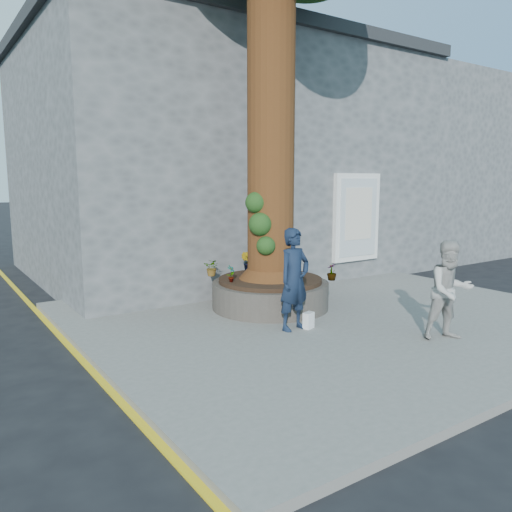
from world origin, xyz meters
TOP-DOWN VIEW (x-y plane):
  - ground at (0.00, 0.00)m, footprint 120.00×120.00m
  - pavement at (1.50, 1.00)m, footprint 9.00×8.00m
  - yellow_line at (-3.05, 1.00)m, footprint 0.10×30.00m
  - stone_shop at (2.50, 7.20)m, footprint 10.30×8.30m
  - neighbour_shop at (10.50, 7.20)m, footprint 6.00×8.00m
  - planter at (0.80, 2.00)m, footprint 2.30×2.30m
  - man at (0.28, 0.59)m, footprint 0.68×0.49m
  - woman at (1.99, -1.21)m, footprint 0.94×0.85m
  - shopping_bag at (0.52, 0.48)m, footprint 0.23×0.18m
  - plant_a at (-0.05, 2.10)m, footprint 0.20×0.17m
  - plant_b at (0.80, 2.85)m, footprint 0.31×0.31m
  - plant_c at (1.65, 1.15)m, footprint 0.21×0.21m
  - plant_d at (-0.05, 2.82)m, footprint 0.41×0.41m

SIDE VIEW (x-z plane):
  - ground at x=0.00m, z-range 0.00..0.00m
  - yellow_line at x=-3.05m, z-range 0.00..0.01m
  - pavement at x=1.50m, z-range 0.00..0.12m
  - shopping_bag at x=0.52m, z-range 0.12..0.40m
  - planter at x=0.80m, z-range 0.11..0.71m
  - plant_c at x=1.65m, z-range 0.72..1.05m
  - plant_a at x=-0.05m, z-range 0.72..1.05m
  - plant_d at x=-0.05m, z-range 0.72..1.06m
  - woman at x=1.99m, z-range 0.12..1.71m
  - plant_b at x=0.80m, z-range 0.72..1.13m
  - man at x=0.28m, z-range 0.12..1.85m
  - neighbour_shop at x=10.50m, z-range 0.00..6.00m
  - stone_shop at x=2.50m, z-range 0.01..6.31m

